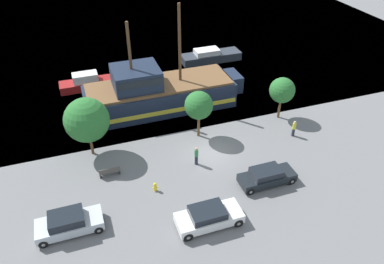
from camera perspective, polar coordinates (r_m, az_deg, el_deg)
ground_plane at (r=32.88m, az=2.92°, el=-3.25°), size 160.00×160.00×0.00m
water_surface at (r=71.49m, az=-10.81°, el=17.94°), size 80.00×80.00×0.00m
pirate_ship at (r=38.52m, az=-5.23°, el=6.02°), size 16.36×5.17×10.53m
moored_boat_dockside at (r=44.22m, az=-15.34°, el=7.32°), size 6.84×1.97×1.82m
moored_boat_outer at (r=49.31m, az=2.80°, el=11.47°), size 7.75×2.31×1.65m
parked_car_curb_front at (r=26.51m, az=2.55°, el=-12.76°), size 4.63×1.99×1.47m
parked_car_curb_mid at (r=27.40m, az=-18.27°, el=-13.03°), size 4.46×1.97×1.53m
parked_car_curb_rear at (r=30.08m, az=11.32°, el=-6.62°), size 4.49×1.77×1.40m
fire_hydrant at (r=29.19m, az=-5.63°, el=-8.28°), size 0.42×0.25×0.76m
bench_promenade_east at (r=31.03m, az=-12.45°, el=-5.91°), size 1.66×0.45×0.85m
pedestrian_walking_near at (r=35.75m, az=15.27°, el=0.52°), size 0.32×0.32×1.61m
pedestrian_walking_far at (r=31.16m, az=0.66°, el=-3.64°), size 0.32×0.32×1.73m
tree_row_east at (r=32.00m, az=-15.75°, el=1.76°), size 3.76×3.76×5.37m
tree_row_mideast at (r=33.19m, az=1.04°, el=4.07°), size 2.56×2.56×4.57m
tree_row_midwest at (r=37.08m, az=13.57°, el=6.19°), size 2.46×2.46×4.29m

